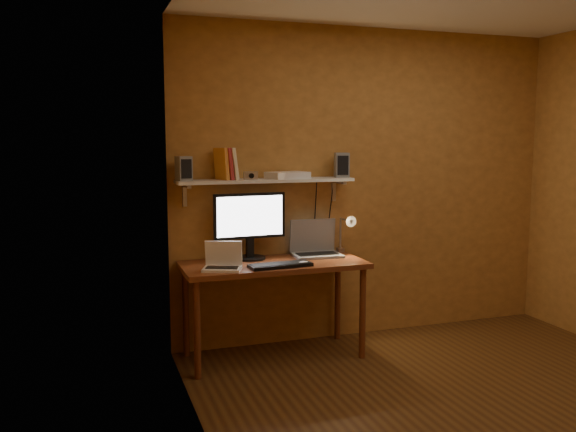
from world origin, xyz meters
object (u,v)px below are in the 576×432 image
object	(u,v)px
shelf_camera	(251,176)
router	(287,175)
speaker_right	(342,165)
laptop	(315,246)
netbook	(223,262)
desk	(274,273)
wall_shelf	(266,181)
desk_lamp	(346,229)
mouse	(303,263)
keyboard	(280,265)
monitor	(250,222)
speaker_left	(184,169)

from	to	relation	value
shelf_camera	router	xyz separation A→B (m)	(0.32, 0.06, -0.01)
speaker_right	router	distance (m)	0.47
laptop	netbook	world-z (taller)	laptop
desk	laptop	bearing A→B (deg)	22.44
laptop	wall_shelf	bearing A→B (deg)	179.64
desk_lamp	speaker_right	xyz separation A→B (m)	(-0.02, 0.06, 0.52)
desk	mouse	xyz separation A→B (m)	(0.17, -0.19, 0.10)
shelf_camera	keyboard	bearing A→B (deg)	-65.62
monitor	shelf_camera	xyz separation A→B (m)	(-0.00, -0.05, 0.37)
netbook	desk	bearing A→B (deg)	37.91
keyboard	router	bearing A→B (deg)	59.62
laptop	router	distance (m)	0.62
speaker_right	shelf_camera	bearing A→B (deg)	-162.45
desk	speaker_right	distance (m)	1.05
desk	shelf_camera	bearing A→B (deg)	137.98
mouse	shelf_camera	world-z (taller)	shelf_camera
speaker_right	netbook	bearing A→B (deg)	-150.63
wall_shelf	speaker_right	xyz separation A→B (m)	(0.64, -0.01, 0.12)
laptop	speaker_left	bearing A→B (deg)	-177.96
wall_shelf	router	world-z (taller)	router
wall_shelf	mouse	xyz separation A→B (m)	(0.17, -0.38, -0.59)
wall_shelf	speaker_right	bearing A→B (deg)	-0.62
mouse	speaker_right	world-z (taller)	speaker_right
speaker_left	wall_shelf	bearing A→B (deg)	-13.81
desk	shelf_camera	xyz separation A→B (m)	(-0.14, 0.13, 0.74)
desk	router	xyz separation A→B (m)	(0.18, 0.19, 0.74)
desk_lamp	speaker_left	xyz separation A→B (m)	(-1.30, 0.07, 0.51)
monitor	keyboard	xyz separation A→B (m)	(0.13, -0.35, -0.28)
desk	speaker_left	size ratio (longest dim) A/B	7.68
monitor	shelf_camera	world-z (taller)	shelf_camera
keyboard	mouse	bearing A→B (deg)	-8.25
desk	keyboard	distance (m)	0.20
monitor	desk_lamp	xyz separation A→B (m)	(0.80, -0.05, -0.08)
netbook	keyboard	bearing A→B (deg)	14.47
desk	router	bearing A→B (deg)	47.35
monitor	shelf_camera	distance (m)	0.37
keyboard	speaker_left	distance (m)	1.02
mouse	shelf_camera	xyz separation A→B (m)	(-0.31, 0.32, 0.64)
monitor	speaker_right	world-z (taller)	speaker_right
desk_lamp	router	size ratio (longest dim) A/B	1.21
desk	speaker_right	size ratio (longest dim) A/B	7.05
desk_lamp	speaker_left	bearing A→B (deg)	177.04
laptop	speaker_right	world-z (taller)	speaker_right
netbook	desk_lamp	distance (m)	1.12
desk	netbook	distance (m)	0.46
desk_lamp	speaker_right	world-z (taller)	speaker_right
speaker_right	shelf_camera	distance (m)	0.79
monitor	netbook	xyz separation A→B (m)	(-0.28, -0.30, -0.23)
mouse	router	size ratio (longest dim) A/B	0.30
laptop	desk_lamp	bearing A→B (deg)	-5.54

